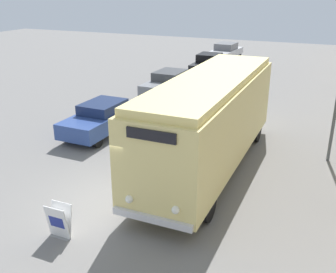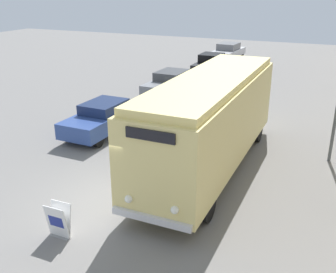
{
  "view_description": "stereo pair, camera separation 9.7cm",
  "coord_description": "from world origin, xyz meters",
  "px_view_note": "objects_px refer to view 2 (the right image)",
  "views": [
    {
      "loc": [
        6.01,
        -9.13,
        6.36
      ],
      "look_at": [
        1.47,
        1.23,
        1.99
      ],
      "focal_mm": 42.0,
      "sensor_mm": 36.0,
      "label": 1
    },
    {
      "loc": [
        6.1,
        -9.09,
        6.36
      ],
      "look_at": [
        1.47,
        1.23,
        1.99
      ],
      "focal_mm": 42.0,
      "sensor_mm": 36.0,
      "label": 2
    }
  ],
  "objects_px": {
    "parked_car_mid": "(171,83)",
    "parked_car_far": "(211,64)",
    "vintage_bus": "(211,118)",
    "sign_board": "(59,221)",
    "parked_car_distant": "(228,51)",
    "parked_car_near": "(104,117)"
  },
  "relations": [
    {
      "from": "parked_car_far",
      "to": "parked_car_near",
      "type": "bearing_deg",
      "value": -92.69
    },
    {
      "from": "parked_car_near",
      "to": "parked_car_mid",
      "type": "bearing_deg",
      "value": 89.45
    },
    {
      "from": "parked_car_mid",
      "to": "sign_board",
      "type": "bearing_deg",
      "value": -76.07
    },
    {
      "from": "vintage_bus",
      "to": "parked_car_far",
      "type": "xyz_separation_m",
      "value": [
        -5.23,
        16.0,
        -1.18
      ]
    },
    {
      "from": "vintage_bus",
      "to": "parked_car_distant",
      "type": "distance_m",
      "value": 23.06
    },
    {
      "from": "parked_car_near",
      "to": "parked_car_distant",
      "type": "bearing_deg",
      "value": 91.35
    },
    {
      "from": "parked_car_mid",
      "to": "parked_car_far",
      "type": "distance_m",
      "value": 7.19
    },
    {
      "from": "sign_board",
      "to": "parked_car_near",
      "type": "xyz_separation_m",
      "value": [
        -3.3,
        7.33,
        0.26
      ]
    },
    {
      "from": "parked_car_distant",
      "to": "vintage_bus",
      "type": "bearing_deg",
      "value": -72.14
    },
    {
      "from": "parked_car_mid",
      "to": "vintage_bus",
      "type": "bearing_deg",
      "value": -56.6
    },
    {
      "from": "sign_board",
      "to": "parked_car_far",
      "type": "distance_m",
      "value": 21.93
    },
    {
      "from": "parked_car_mid",
      "to": "parked_car_near",
      "type": "bearing_deg",
      "value": -89.74
    },
    {
      "from": "parked_car_near",
      "to": "parked_car_mid",
      "type": "relative_size",
      "value": 0.98
    },
    {
      "from": "parked_car_mid",
      "to": "parked_car_distant",
      "type": "xyz_separation_m",
      "value": [
        -0.3,
        13.5,
        -0.02
      ]
    },
    {
      "from": "parked_car_distant",
      "to": "parked_car_far",
      "type": "bearing_deg",
      "value": -82.16
    },
    {
      "from": "sign_board",
      "to": "parked_car_distant",
      "type": "distance_m",
      "value": 28.25
    },
    {
      "from": "parked_car_near",
      "to": "parked_car_far",
      "type": "xyz_separation_m",
      "value": [
        0.38,
        14.4,
        0.01
      ]
    },
    {
      "from": "vintage_bus",
      "to": "parked_car_mid",
      "type": "relative_size",
      "value": 2.1
    },
    {
      "from": "parked_car_near",
      "to": "sign_board",
      "type": "bearing_deg",
      "value": -64.67
    },
    {
      "from": "parked_car_far",
      "to": "parked_car_distant",
      "type": "relative_size",
      "value": 0.87
    },
    {
      "from": "sign_board",
      "to": "parked_car_distant",
      "type": "relative_size",
      "value": 0.21
    },
    {
      "from": "vintage_bus",
      "to": "sign_board",
      "type": "height_order",
      "value": "vintage_bus"
    }
  ]
}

